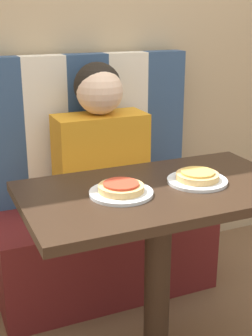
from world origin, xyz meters
TOP-DOWN VIEW (x-y plane):
  - wall_back at (0.00, 0.91)m, footprint 7.00×0.05m
  - booth_seat at (0.00, 0.60)m, footprint 1.06×0.50m
  - booth_backrest at (0.00, 0.80)m, footprint 1.06×0.10m
  - dining_table at (0.00, 0.00)m, footprint 0.98×0.56m
  - person at (0.00, 0.61)m, footprint 0.43×0.24m
  - plate_left at (-0.15, -0.01)m, footprint 0.22×0.22m
  - plate_right at (0.15, -0.01)m, footprint 0.22×0.22m
  - pizza_left at (-0.15, -0.01)m, footprint 0.16×0.16m
  - pizza_right at (0.15, -0.01)m, footprint 0.16×0.16m

SIDE VIEW (x-z plane):
  - booth_seat at x=0.00m, z-range 0.00..0.44m
  - dining_table at x=0.00m, z-range 0.26..1.01m
  - plate_left at x=-0.15m, z-range 0.76..0.77m
  - plate_right at x=0.15m, z-range 0.76..0.77m
  - pizza_left at x=-0.15m, z-range 0.77..0.80m
  - pizza_right at x=0.15m, z-range 0.77..0.80m
  - person at x=0.00m, z-range 0.44..1.14m
  - booth_backrest at x=0.00m, z-range 0.44..1.16m
  - wall_back at x=0.00m, z-range 0.00..2.60m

